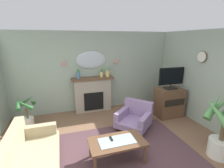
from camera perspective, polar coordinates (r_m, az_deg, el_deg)
floor at (r=3.63m, az=4.39°, el=-26.33°), size 6.28×6.57×0.10m
wall_back at (r=5.53m, az=-6.28°, el=4.33°), size 6.28×0.10×2.61m
patterned_rug at (r=3.73m, az=3.17°, el=-23.76°), size 3.20×2.40×0.01m
fireplace at (r=5.49m, az=-6.67°, el=-3.69°), size 1.36×0.36×1.16m
mantel_vase_left at (r=5.21m, az=-11.74°, el=3.61°), size 0.12×0.12×0.36m
mantel_vase_centre at (r=5.33m, az=-3.69°, el=4.14°), size 0.11×0.11×0.33m
mantel_vase_right at (r=5.38m, az=-1.62°, el=4.28°), size 0.13×0.13×0.37m
wall_mirror at (r=5.37m, az=-7.34°, el=8.35°), size 0.96×0.06×0.56m
wall_sconce_left at (r=5.25m, az=-16.46°, el=7.13°), size 0.14×0.14×0.14m
wall_sconce_right at (r=5.54m, az=1.53°, el=8.17°), size 0.14×0.14×0.14m
wall_clock at (r=5.07m, az=28.89°, el=8.33°), size 0.04×0.31×0.31m
coffee_table at (r=3.41m, az=1.77°, el=-20.00°), size 1.10×0.60×0.45m
tv_remote at (r=3.42m, az=-0.28°, el=-18.55°), size 0.04×0.16×0.02m
floral_couch at (r=3.53m, az=-27.40°, el=-21.88°), size 0.86×1.72×0.76m
armchair_near_fireplace at (r=4.60m, az=7.98°, el=-11.31°), size 1.14×1.14×0.71m
tv_cabinet at (r=5.45m, az=19.13°, el=-5.97°), size 0.80×0.57×0.90m
tv_flatscreen at (r=5.21m, az=20.03°, el=2.13°), size 0.84×0.24×0.65m
potted_plant_corner_palm at (r=4.02m, az=34.37°, el=-12.30°), size 0.77×0.82×1.32m
potted_plant_tall_palm at (r=5.07m, az=-27.56°, el=-8.99°), size 0.50×0.50×0.91m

